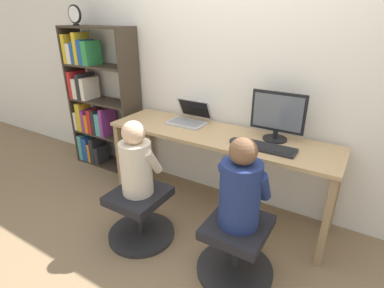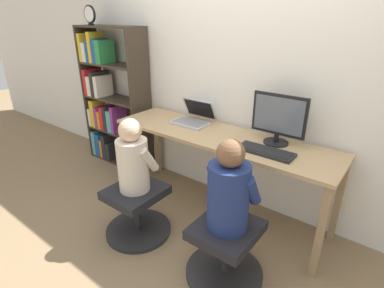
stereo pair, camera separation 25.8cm
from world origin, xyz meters
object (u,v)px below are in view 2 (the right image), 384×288
Objects in this scene: bookshelf at (108,101)px; desk_clock at (90,15)px; desktop_monitor at (278,120)px; person_at_monitor at (229,190)px; person_at_laptop at (133,159)px; laptop at (193,118)px; office_chair_left at (225,250)px; keyboard at (266,151)px; office_chair_right at (137,210)px.

desk_clock is at bearing -122.25° from bookshelf.
person_at_monitor is at bearing -88.88° from desktop_monitor.
person_at_laptop is (-0.82, -0.80, -0.28)m from desktop_monitor.
bookshelf reaches higher than person_at_laptop.
laptop is 0.64× the size of office_chair_left.
person_at_monitor is 0.39× the size of bookshelf.
person_at_monitor reaches higher than keyboard.
desk_clock is (-2.18, -0.07, 0.75)m from desktop_monitor.
keyboard is 0.53m from person_at_monitor.
person_at_laptop is 1.55m from bookshelf.
laptop is 1.75× the size of desk_clock.
desk_clock is at bearing 162.97° from person_at_monitor.
person_at_laptop is 1.86m from desk_clock.
laptop is 0.64× the size of office_chair_right.
office_chair_right is (-0.83, -0.05, 0.00)m from office_chair_left.
office_chair_right is 0.93× the size of person_at_laptop.
office_chair_left is 0.34× the size of bookshelf.
office_chair_right is at bearing -28.20° from desk_clock.
person_at_laptop is 0.37× the size of bookshelf.
person_at_monitor is 2.52m from desk_clock.
office_chair_right is at bearing -144.82° from keyboard.
person_at_laptop is at bearing -176.21° from person_at_monitor.
person_at_monitor is at bearing -40.96° from laptop.
desktop_monitor is at bearing 1.89° from desk_clock.
desk_clock is (-1.35, -0.06, 0.91)m from laptop.
office_chair_right is at bearing -90.00° from person_at_laptop.
office_chair_left is (0.01, -0.75, -0.76)m from desktop_monitor.
keyboard is 2.11× the size of desk_clock.
keyboard is 0.68× the size of person_at_monitor.
office_chair_left is at bearing 3.76° from office_chair_right.
keyboard is at bearing -5.77° from bookshelf.
desktop_monitor is at bearing 44.54° from office_chair_right.
person_at_monitor is 3.10× the size of desk_clock.
desktop_monitor is 0.79× the size of office_chair_left.
desk_clock reaches higher than bookshelf.
office_chair_left and office_chair_right have the same top height.
desktop_monitor is at bearing 91.11° from office_chair_left.
office_chair_left is 2.75m from desk_clock.
keyboard is 0.77× the size of office_chair_right.
keyboard is (0.85, -0.21, -0.03)m from laptop.
keyboard is at bearing 35.18° from office_chair_right.
desktop_monitor is 0.79m from person_at_monitor.
desk_clock reaches higher than office_chair_right.
person_at_laptop reaches higher than keyboard.
keyboard is at bearing 90.17° from person_at_monitor.
bookshelf is (-1.32, 0.80, 0.07)m from person_at_laptop.
desktop_monitor reaches higher than office_chair_left.
bookshelf reaches higher than person_at_monitor.
desk_clock is (-2.20, 0.68, 1.51)m from office_chair_left.
laptop is at bearing 139.04° from person_at_monitor.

